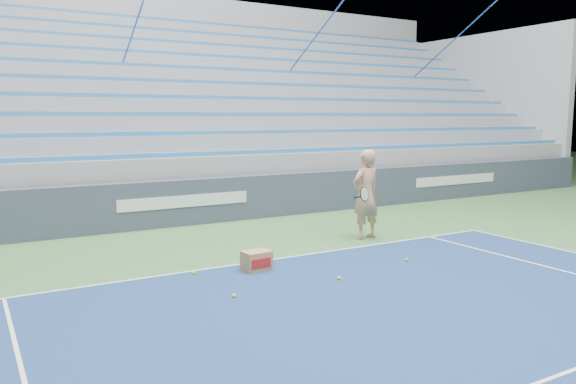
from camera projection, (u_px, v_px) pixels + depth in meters
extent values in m
cube|color=white|center=(260.00, 261.00, 10.05)|extent=(10.97, 0.05, 0.00)
cube|color=#374155|center=(183.00, 202.00, 13.40)|extent=(30.00, 0.30, 1.10)
cube|color=white|center=(185.00, 201.00, 13.26)|extent=(3.20, 0.02, 0.28)
cube|color=white|center=(457.00, 180.00, 17.75)|extent=(3.40, 0.02, 0.28)
cube|color=#999BA1|center=(132.00, 183.00, 17.30)|extent=(30.00, 8.50, 1.10)
cube|color=#999BA1|center=(132.00, 157.00, 17.19)|extent=(30.00, 8.50, 0.50)
cube|color=#3171B3|center=(172.00, 155.00, 13.83)|extent=(29.60, 0.42, 0.11)
cube|color=#999BA1|center=(127.00, 140.00, 17.49)|extent=(30.00, 7.65, 0.50)
cube|color=#3171B3|center=(161.00, 133.00, 14.50)|extent=(29.60, 0.42, 0.11)
cube|color=#999BA1|center=(123.00, 124.00, 17.79)|extent=(30.00, 6.80, 0.50)
cube|color=#3171B3|center=(151.00, 114.00, 15.16)|extent=(29.60, 0.42, 0.11)
cube|color=#999BA1|center=(119.00, 108.00, 18.09)|extent=(30.00, 5.95, 0.50)
cube|color=#3171B3|center=(142.00, 96.00, 15.82)|extent=(29.60, 0.42, 0.11)
cube|color=#999BA1|center=(116.00, 93.00, 18.38)|extent=(30.00, 5.10, 0.50)
cube|color=#3171B3|center=(133.00, 80.00, 16.48)|extent=(29.60, 0.42, 0.11)
cube|color=#999BA1|center=(112.00, 78.00, 18.68)|extent=(30.00, 4.25, 0.50)
cube|color=#3171B3|center=(125.00, 65.00, 17.14)|extent=(29.60, 0.42, 0.11)
cube|color=#999BA1|center=(108.00, 64.00, 18.98)|extent=(30.00, 3.40, 0.50)
cube|color=#3171B3|center=(117.00, 51.00, 17.80)|extent=(29.60, 0.42, 0.11)
cube|color=#999BA1|center=(105.00, 50.00, 19.28)|extent=(30.00, 2.55, 0.50)
cube|color=#3171B3|center=(111.00, 38.00, 18.46)|extent=(29.60, 0.42, 0.11)
cube|color=#999BA1|center=(102.00, 37.00, 19.57)|extent=(30.00, 1.70, 0.50)
cube|color=#3171B3|center=(104.00, 26.00, 19.13)|extent=(29.60, 0.42, 0.11)
cube|color=#999BA1|center=(98.00, 24.00, 19.87)|extent=(30.00, 0.85, 0.50)
cube|color=#3171B3|center=(98.00, 15.00, 19.79)|extent=(29.60, 0.42, 0.11)
cube|color=#999BA1|center=(477.00, 106.00, 24.52)|extent=(0.30, 8.80, 6.10)
cube|color=#999BA1|center=(97.00, 88.00, 20.78)|extent=(31.00, 0.40, 7.30)
cylinder|color=#2D4F9E|center=(127.00, 49.00, 16.76)|extent=(0.05, 8.53, 5.04)
cylinder|color=#2D4F9E|center=(299.00, 59.00, 19.75)|extent=(0.05, 8.53, 5.04)
cylinder|color=#2D4F9E|center=(425.00, 67.00, 22.75)|extent=(0.05, 8.53, 5.04)
imported|color=tan|center=(366.00, 194.00, 11.89)|extent=(0.74, 0.54, 1.90)
cylinder|color=black|center=(360.00, 197.00, 11.50)|extent=(0.12, 0.27, 0.08)
cylinder|color=beige|center=(364.00, 194.00, 11.20)|extent=(0.29, 0.16, 0.28)
torus|color=black|center=(364.00, 194.00, 11.20)|extent=(0.31, 0.18, 0.30)
cube|color=#A58050|center=(257.00, 261.00, 9.46)|extent=(0.48, 0.37, 0.34)
cube|color=#B21E19|center=(261.00, 263.00, 9.30)|extent=(0.36, 0.04, 0.15)
sphere|color=yellow|center=(406.00, 260.00, 10.06)|extent=(0.07, 0.07, 0.07)
sphere|color=yellow|center=(234.00, 296.00, 8.04)|extent=(0.07, 0.07, 0.07)
sphere|color=yellow|center=(339.00, 278.00, 8.92)|extent=(0.07, 0.07, 0.07)
sphere|color=yellow|center=(194.00, 273.00, 9.22)|extent=(0.07, 0.07, 0.07)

